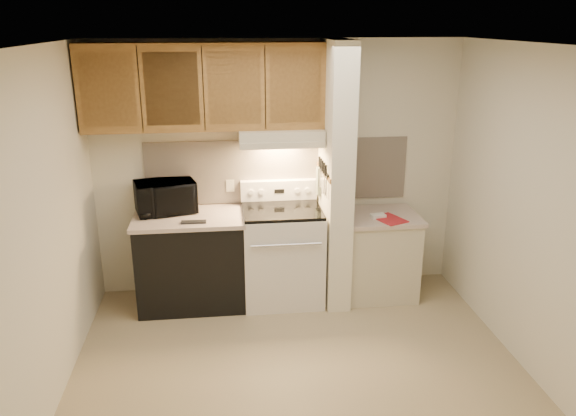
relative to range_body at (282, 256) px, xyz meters
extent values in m
plane|color=tan|center=(0.00, -1.16, -0.46)|extent=(3.60, 3.60, 0.00)
plane|color=white|center=(0.00, -1.16, 2.04)|extent=(3.60, 3.60, 0.00)
cube|color=beige|center=(0.00, 0.34, 0.79)|extent=(3.60, 2.50, 0.02)
cube|color=beige|center=(-1.80, -1.16, 0.79)|extent=(0.02, 3.00, 2.50)
cube|color=beige|center=(1.80, -1.16, 0.79)|extent=(0.02, 3.00, 2.50)
cube|color=beige|center=(0.00, 0.33, 0.78)|extent=(2.60, 0.02, 0.63)
cube|color=silver|center=(0.00, 0.00, 0.00)|extent=(0.76, 0.65, 0.92)
cube|color=black|center=(0.00, -0.32, 0.04)|extent=(0.50, 0.01, 0.30)
cylinder|color=silver|center=(0.00, -0.35, 0.26)|extent=(0.65, 0.02, 0.02)
cube|color=black|center=(0.00, 0.00, 0.48)|extent=(0.74, 0.64, 0.03)
cube|color=silver|center=(0.00, 0.28, 0.59)|extent=(0.76, 0.08, 0.20)
cube|color=black|center=(0.00, 0.24, 0.59)|extent=(0.10, 0.01, 0.04)
cylinder|color=silver|center=(-0.28, 0.24, 0.59)|extent=(0.05, 0.02, 0.05)
cylinder|color=silver|center=(-0.18, 0.24, 0.59)|extent=(0.05, 0.02, 0.05)
cylinder|color=silver|center=(0.18, 0.24, 0.59)|extent=(0.05, 0.02, 0.05)
cylinder|color=silver|center=(0.28, 0.24, 0.59)|extent=(0.05, 0.02, 0.05)
cube|color=black|center=(-0.88, 0.01, -0.03)|extent=(1.00, 0.63, 0.87)
cube|color=#C4AE9F|center=(-0.88, 0.01, 0.43)|extent=(1.04, 0.67, 0.04)
cube|color=black|center=(-0.83, -0.19, 0.46)|extent=(0.23, 0.07, 0.02)
cylinder|color=#2B6662|center=(-1.10, 0.23, 0.50)|extent=(0.09, 0.09, 0.09)
cube|color=beige|center=(-0.48, 0.32, 0.64)|extent=(0.08, 0.01, 0.12)
imported|color=black|center=(-1.10, 0.15, 0.60)|extent=(0.62, 0.50, 0.30)
cube|color=#EBE5CA|center=(0.51, -0.01, 0.79)|extent=(0.22, 0.70, 2.50)
cube|color=olive|center=(0.39, -0.01, 0.84)|extent=(0.01, 0.70, 0.04)
cube|color=black|center=(0.39, -0.06, 0.86)|extent=(0.02, 0.42, 0.04)
cube|color=silver|center=(0.38, -0.22, 0.76)|extent=(0.01, 0.03, 0.16)
cylinder|color=black|center=(0.38, -0.21, 0.91)|extent=(0.02, 0.02, 0.10)
cube|color=silver|center=(0.38, -0.12, 0.75)|extent=(0.01, 0.04, 0.18)
cylinder|color=black|center=(0.38, -0.13, 0.91)|extent=(0.02, 0.02, 0.10)
cube|color=silver|center=(0.38, -0.04, 0.74)|extent=(0.01, 0.04, 0.20)
cylinder|color=black|center=(0.38, -0.04, 0.91)|extent=(0.02, 0.02, 0.10)
cube|color=silver|center=(0.38, 0.02, 0.76)|extent=(0.01, 0.04, 0.16)
cylinder|color=black|center=(0.38, 0.04, 0.91)|extent=(0.02, 0.02, 0.10)
cube|color=silver|center=(0.38, 0.11, 0.75)|extent=(0.01, 0.04, 0.18)
cylinder|color=black|center=(0.38, 0.12, 0.91)|extent=(0.02, 0.02, 0.10)
cube|color=slate|center=(0.38, 0.17, 0.70)|extent=(0.03, 0.11, 0.27)
cube|color=beige|center=(0.97, -0.01, -0.06)|extent=(0.70, 0.60, 0.81)
cube|color=#C4AE9F|center=(0.97, -0.01, 0.37)|extent=(0.74, 0.64, 0.04)
cube|color=#B01D25|center=(1.01, -0.16, 0.40)|extent=(0.33, 0.37, 0.01)
cube|color=white|center=(0.92, -0.09, 0.41)|extent=(0.15, 0.11, 0.04)
cube|color=beige|center=(0.00, 0.12, 1.17)|extent=(0.78, 0.44, 0.15)
cube|color=beige|center=(0.00, -0.08, 1.12)|extent=(0.78, 0.04, 0.06)
cube|color=olive|center=(-0.69, 0.17, 1.62)|extent=(2.18, 0.33, 0.77)
cube|color=olive|center=(-1.51, 0.01, 1.62)|extent=(0.46, 0.01, 0.63)
cube|color=black|center=(-1.23, 0.01, 1.62)|extent=(0.01, 0.01, 0.73)
cube|color=olive|center=(-0.96, 0.01, 1.62)|extent=(0.46, 0.01, 0.63)
cube|color=black|center=(-0.69, 0.01, 1.62)|extent=(0.01, 0.01, 0.73)
cube|color=olive|center=(-0.42, 0.01, 1.62)|extent=(0.46, 0.01, 0.63)
cube|color=black|center=(-0.14, 0.01, 1.62)|extent=(0.01, 0.01, 0.73)
cube|color=olive|center=(0.13, 0.01, 1.62)|extent=(0.46, 0.01, 0.63)
camera|label=1|loc=(-0.54, -5.04, 2.20)|focal=35.00mm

